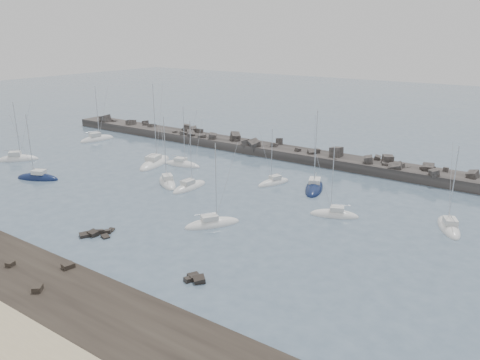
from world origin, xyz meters
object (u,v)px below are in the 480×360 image
(sailboat_10, at_px, (449,228))
(sailboat_7, at_px, (212,224))
(sailboat_2, at_px, (38,178))
(sailboat_6, at_px, (274,183))
(sailboat_3, at_px, (189,187))
(sailboat_5, at_px, (167,183))
(sailboat_4, at_px, (182,165))
(sailboat_8, at_px, (314,188))
(sailboat_13, at_px, (97,140))
(sailboat_1, at_px, (155,164))
(sailboat_9, at_px, (334,215))
(sailboat_0, at_px, (18,160))

(sailboat_10, bearing_deg, sailboat_7, -147.40)
(sailboat_2, height_order, sailboat_6, sailboat_2)
(sailboat_3, height_order, sailboat_5, sailboat_5)
(sailboat_6, bearing_deg, sailboat_10, -6.28)
(sailboat_2, bearing_deg, sailboat_4, 54.34)
(sailboat_6, distance_m, sailboat_10, 28.69)
(sailboat_2, relative_size, sailboat_3, 1.03)
(sailboat_3, xyz_separation_m, sailboat_8, (17.03, 11.37, 0.00))
(sailboat_13, bearing_deg, sailboat_1, -15.50)
(sailboat_5, bearing_deg, sailboat_2, -151.75)
(sailboat_3, bearing_deg, sailboat_4, 136.27)
(sailboat_9, relative_size, sailboat_13, 0.79)
(sailboat_1, relative_size, sailboat_2, 1.34)
(sailboat_8, height_order, sailboat_10, sailboat_8)
(sailboat_0, bearing_deg, sailboat_1, 28.82)
(sailboat_4, xyz_separation_m, sailboat_7, (22.54, -19.52, -0.00))
(sailboat_5, bearing_deg, sailboat_3, 4.06)
(sailboat_1, relative_size, sailboat_7, 1.37)
(sailboat_7, distance_m, sailboat_10, 31.09)
(sailboat_7, xyz_separation_m, sailboat_13, (-53.50, 24.29, 0.03))
(sailboat_0, relative_size, sailboat_1, 0.76)
(sailboat_0, distance_m, sailboat_3, 40.03)
(sailboat_5, relative_size, sailboat_7, 1.02)
(sailboat_1, xyz_separation_m, sailboat_8, (31.95, 4.23, -0.01))
(sailboat_4, distance_m, sailboat_9, 35.35)
(sailboat_8, bearing_deg, sailboat_2, -151.68)
(sailboat_1, distance_m, sailboat_5, 12.72)
(sailboat_9, bearing_deg, sailboat_13, 169.65)
(sailboat_2, bearing_deg, sailboat_1, 61.24)
(sailboat_8, bearing_deg, sailboat_13, 177.04)
(sailboat_1, xyz_separation_m, sailboat_4, (4.88, 2.47, -0.02))
(sailboat_2, bearing_deg, sailboat_5, 28.25)
(sailboat_1, relative_size, sailboat_9, 1.53)
(sailboat_3, height_order, sailboat_8, sailboat_8)
(sailboat_5, bearing_deg, sailboat_4, 118.64)
(sailboat_7, height_order, sailboat_9, sailboat_7)
(sailboat_5, bearing_deg, sailboat_0, -170.13)
(sailboat_2, distance_m, sailboat_8, 47.78)
(sailboat_4, bearing_deg, sailboat_0, -151.51)
(sailboat_5, bearing_deg, sailboat_8, 28.39)
(sailboat_1, bearing_deg, sailboat_0, -151.18)
(sailboat_6, bearing_deg, sailboat_13, 175.09)
(sailboat_1, xyz_separation_m, sailboat_6, (25.08, 2.83, -0.02))
(sailboat_8, xyz_separation_m, sailboat_13, (-58.03, 3.00, 0.02))
(sailboat_9, bearing_deg, sailboat_1, 173.15)
(sailboat_4, height_order, sailboat_5, sailboat_5)
(sailboat_8, relative_size, sailboat_13, 1.03)
(sailboat_4, xyz_separation_m, sailboat_6, (20.20, 0.37, 0.00))
(sailboat_2, xyz_separation_m, sailboat_7, (37.53, 1.38, -0.02))
(sailboat_1, bearing_deg, sailboat_4, 26.83)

